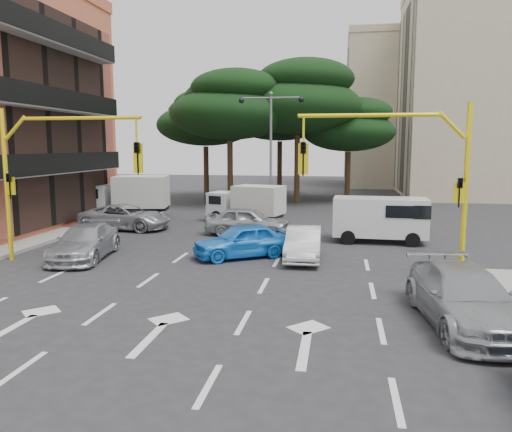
{
  "coord_description": "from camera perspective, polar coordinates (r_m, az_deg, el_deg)",
  "views": [
    {
      "loc": [
        4.41,
        -15.75,
        4.58
      ],
      "look_at": [
        0.91,
        4.96,
        1.6
      ],
      "focal_mm": 35.0,
      "sensor_mm": 36.0,
      "label": 1
    }
  ],
  "objects": [
    {
      "name": "van_white",
      "position": [
        24.42,
        13.96,
        -0.4
      ],
      "size": [
        4.4,
        2.12,
        2.17
      ],
      "primitive_type": null,
      "rotation": [
        0.0,
        0.0,
        -1.61
      ],
      "color": "silver",
      "rests_on": "ground"
    },
    {
      "name": "car_silver_cross_a",
      "position": [
        28.26,
        -14.72,
        -0.11
      ],
      "size": [
        5.1,
        2.61,
        1.38
      ],
      "primitive_type": "imported",
      "rotation": [
        0.0,
        0.0,
        1.5
      ],
      "color": "#A5A7AD",
      "rests_on": "ground"
    },
    {
      "name": "signal_mast_left",
      "position": [
        21.0,
        -22.8,
        5.55
      ],
      "size": [
        5.79,
        0.37,
        6.0
      ],
      "color": "yellow",
      "rests_on": "ground"
    },
    {
      "name": "pine_center",
      "position": [
        40.02,
        4.88,
        13.37
      ],
      "size": [
        9.98,
        9.98,
        11.16
      ],
      "color": "#382616",
      "rests_on": "ground"
    },
    {
      "name": "median_strip",
      "position": [
        32.37,
        1.67,
        0.07
      ],
      "size": [
        1.4,
        6.0,
        0.15
      ],
      "primitive_type": "cube",
      "color": "gray",
      "rests_on": "ground"
    },
    {
      "name": "street_lamp_center",
      "position": [
        32.06,
        1.71,
        9.58
      ],
      "size": [
        4.16,
        0.36,
        7.77
      ],
      "color": "slate",
      "rests_on": "median_strip"
    },
    {
      "name": "pine_back",
      "position": [
        45.12,
        2.82,
        11.9
      ],
      "size": [
        9.15,
        9.15,
        10.23
      ],
      "color": "#382616",
      "rests_on": "ground"
    },
    {
      "name": "car_blue_compact",
      "position": [
        20.51,
        -1.57,
        -2.86
      ],
      "size": [
        4.31,
        3.54,
        1.38
      ],
      "primitive_type": "imported",
      "rotation": [
        0.0,
        0.0,
        -1.01
      ],
      "color": "#1B7DE0",
      "rests_on": "ground"
    },
    {
      "name": "pine_left_near",
      "position": [
        38.74,
        -2.96,
        12.54
      ],
      "size": [
        9.15,
        9.15,
        10.23
      ],
      "color": "#382616",
      "rests_on": "ground"
    },
    {
      "name": "pine_left_far",
      "position": [
        43.28,
        -5.73,
        11.12
      ],
      "size": [
        8.32,
        8.32,
        9.3
      ],
      "color": "#382616",
      "rests_on": "ground"
    },
    {
      "name": "pine_right",
      "position": [
        41.74,
        10.65,
        10.18
      ],
      "size": [
        7.49,
        7.49,
        8.37
      ],
      "color": "#382616",
      "rests_on": "ground"
    },
    {
      "name": "apartment_beige_far",
      "position": [
        60.47,
        18.05,
        11.26
      ],
      "size": [
        16.2,
        12.15,
        16.7
      ],
      "color": "#BFAC8F",
      "rests_on": "ground"
    },
    {
      "name": "car_silver_cross_b",
      "position": [
        25.46,
        -0.92,
        -0.6
      ],
      "size": [
        4.44,
        2.01,
        1.48
      ],
      "primitive_type": "imported",
      "rotation": [
        0.0,
        0.0,
        1.51
      ],
      "color": "#A9AEB2",
      "rests_on": "ground"
    },
    {
      "name": "box_truck_a",
      "position": [
        32.79,
        -14.61,
        2.13
      ],
      "size": [
        5.74,
        3.21,
        2.67
      ],
      "primitive_type": null,
      "rotation": [
        0.0,
        0.0,
        1.75
      ],
      "color": "silver",
      "rests_on": "ground"
    },
    {
      "name": "car_silver_wagon",
      "position": [
        21.48,
        -18.94,
        -2.83
      ],
      "size": [
        2.59,
        4.91,
        1.36
      ],
      "primitive_type": "imported",
      "rotation": [
        0.0,
        0.0,
        0.15
      ],
      "color": "#AAACB2",
      "rests_on": "ground"
    },
    {
      "name": "box_truck_b",
      "position": [
        29.64,
        -1.13,
        1.37
      ],
      "size": [
        4.9,
        3.05,
        2.24
      ],
      "primitive_type": null,
      "rotation": [
        0.0,
        0.0,
        1.3
      ],
      "color": "silver",
      "rests_on": "ground"
    },
    {
      "name": "ground",
      "position": [
        16.98,
        -5.87,
        -7.61
      ],
      "size": [
        120.0,
        120.0,
        0.0
      ],
      "primitive_type": "plane",
      "color": "#28282B",
      "rests_on": "ground"
    },
    {
      "name": "car_white_hatch",
      "position": [
        20.28,
        5.44,
        -3.14
      ],
      "size": [
        1.48,
        3.97,
        1.3
      ],
      "primitive_type": "imported",
      "rotation": [
        0.0,
        0.0,
        0.03
      ],
      "color": "silver",
      "rests_on": "ground"
    },
    {
      "name": "car_silver_parked",
      "position": [
        13.93,
        22.7,
        -8.57
      ],
      "size": [
        2.66,
        5.29,
        1.47
      ],
      "primitive_type": "imported",
      "rotation": [
        0.0,
        0.0,
        0.12
      ],
      "color": "#989B9F",
      "rests_on": "ground"
    },
    {
      "name": "signal_mast_right",
      "position": [
        17.91,
        17.36,
        5.49
      ],
      "size": [
        5.79,
        0.37,
        6.0
      ],
      "color": "yellow",
      "rests_on": "ground"
    }
  ]
}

